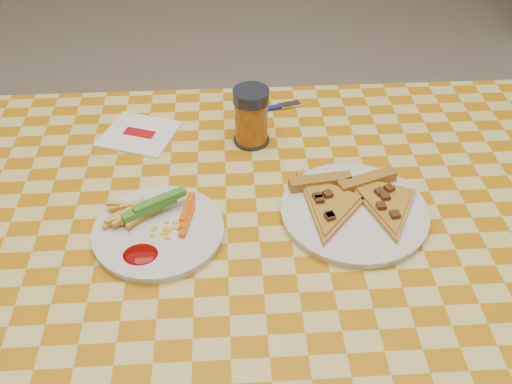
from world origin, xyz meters
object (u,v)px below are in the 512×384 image
plate_right (354,213)px  drink_glass (251,117)px  table (258,257)px  plate_left (159,232)px

plate_right → drink_glass: drink_glass is taller
table → drink_glass: drink_glass is taller
drink_glass → plate_right: bearing=-54.3°
table → plate_right: plate_right is taller
plate_left → drink_glass: drink_glass is taller
plate_left → plate_right: same height
plate_right → drink_glass: size_ratio=2.13×
plate_right → drink_glass: 0.28m
plate_right → drink_glass: bearing=125.7°
drink_glass → table: bearing=-90.3°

